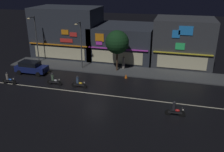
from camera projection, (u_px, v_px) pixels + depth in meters
name	position (u px, v px, depth m)	size (l,w,h in m)	color
ground_plane	(95.00, 94.00, 27.31)	(140.00, 140.00, 0.00)	black
lane_divider_stripe	(95.00, 94.00, 27.31)	(29.20, 0.16, 0.01)	beige
sidewalk_far	(113.00, 70.00, 34.47)	(30.74, 3.95, 0.14)	#424447
storefront_left_block	(183.00, 42.00, 35.80)	(8.34, 6.86, 6.84)	#383A3F
storefront_center_block	(124.00, 42.00, 39.37)	(9.58, 9.22, 5.24)	#2D333D
storefront_right_block	(68.00, 32.00, 40.12)	(10.45, 7.04, 7.91)	#2D333D
streetlamp_west	(35.00, 36.00, 36.06)	(0.44, 1.64, 6.91)	#47494C
streetlamp_mid	(80.00, 41.00, 33.39)	(0.44, 1.64, 6.60)	#47494C
pedestrian_on_sidewalk	(123.00, 63.00, 34.39)	(0.37, 0.37, 1.87)	gray
street_tree	(117.00, 42.00, 32.59)	(3.18, 3.18, 5.60)	#473323
parked_car_near_kerb	(31.00, 67.00, 33.07)	(4.30, 1.98, 1.67)	navy
motorcycle_lead	(175.00, 110.00, 22.66)	(1.90, 0.60, 1.52)	black
motorcycle_following	(78.00, 83.00, 28.62)	(1.90, 0.60, 1.52)	black
motorcycle_opposite_lane	(8.00, 79.00, 29.67)	(1.90, 0.60, 1.52)	black
motorcycle_trailing_far	(54.00, 80.00, 29.41)	(1.90, 0.60, 1.52)	black
traffic_cone	(126.00, 76.00, 31.63)	(0.36, 0.36, 0.55)	orange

